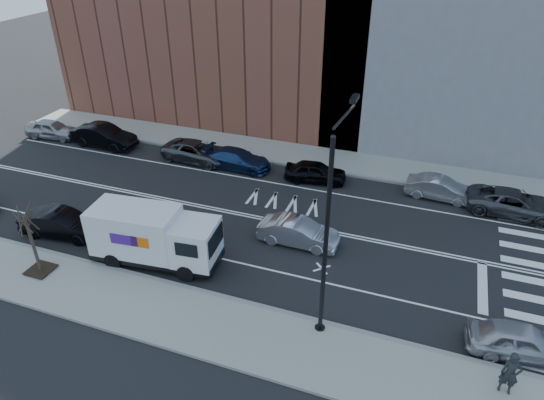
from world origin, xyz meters
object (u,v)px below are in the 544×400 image
Objects in this scene: far_parked_a at (52,129)px; far_parked_b at (104,136)px; fedex_van at (154,236)px; near_parked_front at (521,341)px; pedestrian at (510,374)px; driving_sedan at (298,232)px.

far_parked_a is 0.83× the size of far_parked_b.
near_parked_front is (16.94, -0.30, -0.85)m from fedex_van.
far_parked_a is 1.01× the size of near_parked_front.
near_parked_front is at bearing 78.03° from pedestrian.
fedex_van is 16.56m from pedestrian.
fedex_van reaches higher than near_parked_front.
fedex_van is at bearing 173.90° from pedestrian.
far_parked_b reaches higher than near_parked_front.
far_parked_b is at bearing 61.64° from near_parked_front.
far_parked_b is 18.96m from driving_sedan.
far_parked_b is 1.21× the size of near_parked_front.
far_parked_a is 2.26× the size of pedestrian.
far_parked_a is 23.60m from driving_sedan.
near_parked_front is (10.62, -4.27, -0.00)m from driving_sedan.
far_parked_b is at bearing 68.50° from driving_sedan.
driving_sedan is (17.59, -7.06, -0.12)m from far_parked_b.
far_parked_b is at bearing 156.54° from pedestrian.
pedestrian is (27.63, -13.56, 0.25)m from far_parked_b.
fedex_van is 3.60× the size of pedestrian.
far_parked_b is at bearing 129.82° from fedex_van.
far_parked_a is at bearing 160.10° from pedestrian.
driving_sedan is at bearing -113.06° from far_parked_a.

